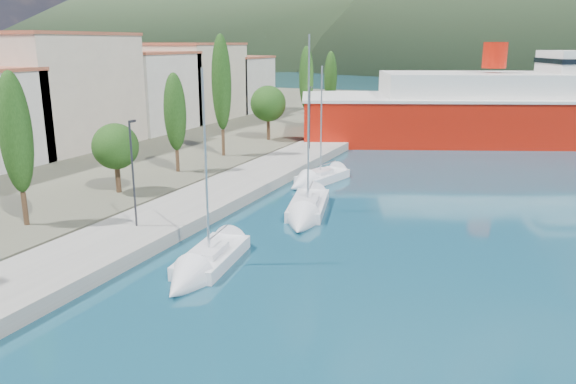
% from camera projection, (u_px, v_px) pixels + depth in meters
% --- Properties ---
extents(ground, '(1400.00, 1400.00, 0.00)m').
position_uv_depth(ground, '(483.00, 94.00, 123.62)').
color(ground, navy).
extents(quay, '(5.00, 88.00, 0.80)m').
position_uv_depth(quay, '(245.00, 182.00, 44.01)').
color(quay, gray).
rests_on(quay, ground).
extents(land_strip, '(70.00, 148.00, 0.70)m').
position_uv_depth(land_strip, '(6.00, 134.00, 67.73)').
color(land_strip, '#565644').
rests_on(land_strip, ground).
extents(town_buildings, '(9.20, 69.20, 11.30)m').
position_uv_depth(town_buildings, '(106.00, 94.00, 61.31)').
color(town_buildings, beige).
rests_on(town_buildings, land_strip).
extents(tree_row, '(3.84, 63.62, 11.11)m').
position_uv_depth(tree_row, '(217.00, 103.00, 50.79)').
color(tree_row, '#47301E').
rests_on(tree_row, land_strip).
extents(lamp_posts, '(0.15, 48.09, 6.06)m').
position_uv_depth(lamp_posts, '(155.00, 163.00, 33.19)').
color(lamp_posts, '#2D2D33').
rests_on(lamp_posts, quay).
extents(sailboat_near, '(3.28, 7.72, 10.75)m').
position_uv_depth(sailboat_near, '(197.00, 271.00, 27.17)').
color(sailboat_near, silver).
rests_on(sailboat_near, ground).
extents(sailboat_mid, '(4.40, 8.90, 12.39)m').
position_uv_depth(sailboat_mid, '(304.00, 215.00, 35.99)').
color(sailboat_mid, silver).
rests_on(sailboat_mid, ground).
extents(sailboat_far, '(3.67, 7.20, 10.12)m').
position_uv_depth(sailboat_far, '(311.00, 181.00, 44.76)').
color(sailboat_far, silver).
rests_on(sailboat_far, ground).
extents(ferry, '(59.08, 33.40, 11.65)m').
position_uv_depth(ferry, '(564.00, 111.00, 63.51)').
color(ferry, '#BC1608').
rests_on(ferry, ground).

